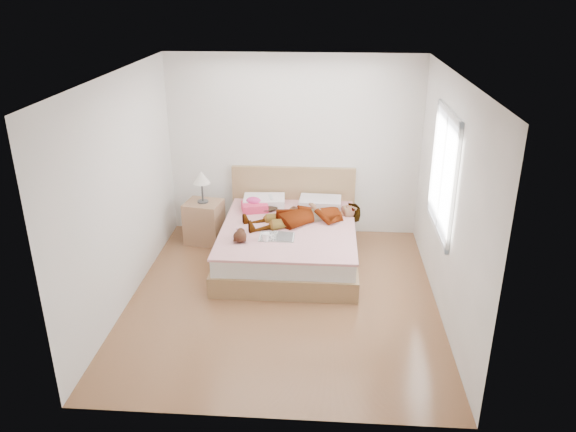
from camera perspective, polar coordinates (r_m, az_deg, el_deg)
The scene contains 11 objects.
ground at distance 6.74m, azimuth -0.52°, elevation -8.30°, with size 4.00×4.00×0.00m, color #54311A.
woman at distance 7.49m, azimuth 1.76°, elevation 0.36°, with size 0.62×1.66×0.23m, color silver.
hair at distance 7.98m, azimuth -2.21°, elevation 1.20°, with size 0.43×0.53×0.08m, color black.
phone at distance 7.88m, azimuth -1.75°, elevation 1.97°, with size 0.04×0.09×0.01m, color silver.
room_shell at distance 6.50m, azimuth 15.48°, elevation 4.21°, with size 4.00×4.00×4.00m.
bed at distance 7.52m, azimuth 0.10°, elevation -2.44°, with size 1.80×2.08×1.00m.
towel at distance 7.85m, azimuth -3.44°, elevation 1.08°, with size 0.41×0.36×0.18m.
magazine at distance 7.03m, azimuth -1.15°, elevation -2.12°, with size 0.44×0.29×0.03m.
coffee_mug at distance 6.93m, azimuth -2.23°, elevation -2.14°, with size 0.14×0.11×0.10m.
plush_toy at distance 6.93m, azimuth -4.89°, elevation -1.99°, with size 0.18×0.26×0.14m.
nightstand at distance 8.09m, azimuth -8.53°, elevation -0.26°, with size 0.56×0.51×1.06m.
Camera 1 is at (0.47, -5.76, 3.47)m, focal length 35.00 mm.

